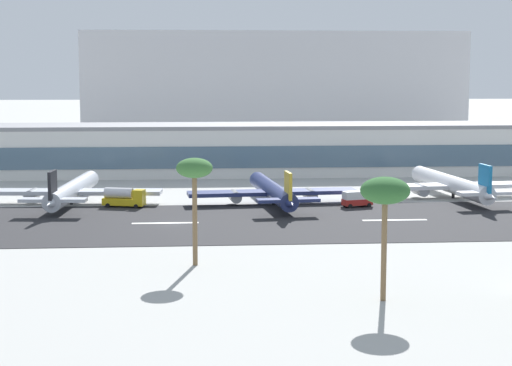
# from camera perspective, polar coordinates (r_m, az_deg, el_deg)

# --- Properties ---
(ground_plane) EXTENTS (1400.00, 1400.00, 0.00)m
(ground_plane) POSITION_cam_1_polar(r_m,az_deg,el_deg) (153.45, -5.63, -2.75)
(ground_plane) COLOR #A8A8A3
(runway_strip) EXTENTS (800.00, 41.21, 0.08)m
(runway_strip) POSITION_cam_1_polar(r_m,az_deg,el_deg) (154.12, -5.62, -2.69)
(runway_strip) COLOR #262628
(runway_strip) RESTS_ON ground_plane
(runway_centreline_dash_4) EXTENTS (12.00, 1.20, 0.01)m
(runway_centreline_dash_4) POSITION_cam_1_polar(r_m,az_deg,el_deg) (154.15, -6.10, -2.68)
(runway_centreline_dash_4) COLOR white
(runway_centreline_dash_4) RESTS_ON runway_strip
(runway_centreline_dash_5) EXTENTS (12.00, 1.20, 0.01)m
(runway_centreline_dash_5) POSITION_cam_1_polar(r_m,az_deg,el_deg) (158.42, 9.27, -2.46)
(runway_centreline_dash_5) COLOR white
(runway_centreline_dash_5) RESTS_ON runway_strip
(terminal_building) EXTENTS (164.27, 21.23, 13.37)m
(terminal_building) POSITION_cam_1_polar(r_m,az_deg,el_deg) (226.85, -0.45, 2.29)
(terminal_building) COLOR silver
(terminal_building) RESTS_ON ground_plane
(distant_hotel_block) EXTENTS (139.02, 38.05, 41.63)m
(distant_hotel_block) POSITION_cam_1_polar(r_m,az_deg,el_deg) (322.42, 1.13, 6.33)
(distant_hotel_block) COLOR #BCBCC1
(distant_hotel_block) RESTS_ON ground_plane
(airliner_black_tail_gate_0) EXTENTS (37.23, 41.78, 8.72)m
(airliner_black_tail_gate_0) POSITION_cam_1_polar(r_m,az_deg,el_deg) (178.98, -12.28, -0.53)
(airliner_black_tail_gate_0) COLOR silver
(airliner_black_tail_gate_0) RESTS_ON ground_plane
(airliner_gold_tail_gate_1) EXTENTS (35.43, 40.48, 8.46)m
(airliner_gold_tail_gate_1) POSITION_cam_1_polar(r_m,az_deg,el_deg) (174.72, 1.17, -0.58)
(airliner_gold_tail_gate_1) COLOR navy
(airliner_gold_tail_gate_1) RESTS_ON ground_plane
(airliner_blue_tail_gate_2) EXTENTS (32.17, 42.85, 8.95)m
(airliner_blue_tail_gate_2) POSITION_cam_1_polar(r_m,az_deg,el_deg) (188.50, 13.06, -0.13)
(airliner_blue_tail_gate_2) COLOR silver
(airliner_blue_tail_gate_2) RESTS_ON ground_plane
(service_box_truck_0) EXTENTS (6.42, 3.93, 3.25)m
(service_box_truck_0) POSITION_cam_1_polar(r_m,az_deg,el_deg) (172.77, 6.80, -1.02)
(service_box_truck_0) COLOR #B2231E
(service_box_truck_0) RESTS_ON ground_plane
(service_fuel_truck_1) EXTENTS (8.89, 4.76, 3.95)m
(service_fuel_truck_1) POSITION_cam_1_polar(r_m,az_deg,el_deg) (173.34, -8.83, -0.95)
(service_fuel_truck_1) COLOR gold
(service_fuel_truck_1) RESTS_ON ground_plane
(palm_tree_0) EXTENTS (5.11, 5.11, 15.23)m
(palm_tree_0) POSITION_cam_1_polar(r_m,az_deg,el_deg) (118.70, -4.15, 0.74)
(palm_tree_0) COLOR brown
(palm_tree_0) RESTS_ON ground_plane
(palm_tree_2) EXTENTS (5.87, 5.87, 14.89)m
(palm_tree_2) POSITION_cam_1_polar(r_m,az_deg,el_deg) (100.98, 8.64, -0.68)
(palm_tree_2) COLOR brown
(palm_tree_2) RESTS_ON ground_plane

